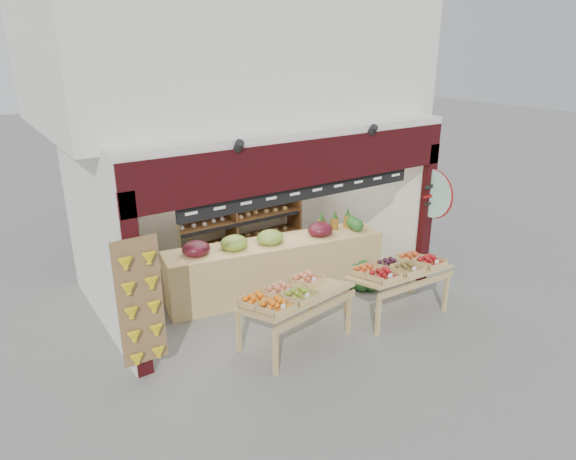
% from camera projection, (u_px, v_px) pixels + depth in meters
% --- Properties ---
extents(ground, '(60.00, 60.00, 0.00)m').
position_uv_depth(ground, '(272.00, 294.00, 9.42)').
color(ground, slate).
rests_on(ground, ground).
extents(shop_structure, '(6.36, 5.12, 5.40)m').
position_uv_depth(shop_structure, '(223.00, 67.00, 9.33)').
color(shop_structure, silver).
rests_on(shop_structure, ground).
extents(banana_board, '(0.60, 0.15, 1.80)m').
position_uv_depth(banana_board, '(141.00, 305.00, 6.70)').
color(banana_board, brown).
rests_on(banana_board, ground).
extents(gift_sign, '(0.04, 0.93, 0.92)m').
position_uv_depth(gift_sign, '(432.00, 194.00, 9.35)').
color(gift_sign, silver).
rests_on(gift_sign, ground).
extents(back_shelving, '(3.23, 0.53, 1.98)m').
position_uv_depth(back_shelving, '(231.00, 205.00, 10.59)').
color(back_shelving, brown).
rests_on(back_shelving, ground).
extents(refrigerator, '(0.78, 0.78, 1.92)m').
position_uv_depth(refrigerator, '(154.00, 232.00, 9.74)').
color(refrigerator, silver).
rests_on(refrigerator, ground).
extents(cardboard_stack, '(1.01, 0.74, 0.67)m').
position_uv_depth(cardboard_stack, '(173.00, 284.00, 9.24)').
color(cardboard_stack, beige).
rests_on(cardboard_stack, ground).
extents(mid_counter, '(4.07, 1.46, 1.23)m').
position_uv_depth(mid_counter, '(275.00, 265.00, 9.30)').
color(mid_counter, '#D7B36E').
rests_on(mid_counter, ground).
extents(display_table_left, '(1.79, 1.19, 1.05)m').
position_uv_depth(display_table_left, '(289.00, 296.00, 7.57)').
color(display_table_left, '#D7B36E').
rests_on(display_table_left, ground).
extents(display_table_right, '(1.65, 0.96, 1.03)m').
position_uv_depth(display_table_right, '(399.00, 269.00, 8.49)').
color(display_table_right, '#D7B36E').
rests_on(display_table_right, ground).
extents(watermelon_pile, '(0.67, 0.69, 0.52)m').
position_uv_depth(watermelon_pile, '(361.00, 277.00, 9.62)').
color(watermelon_pile, '#174618').
rests_on(watermelon_pile, ground).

